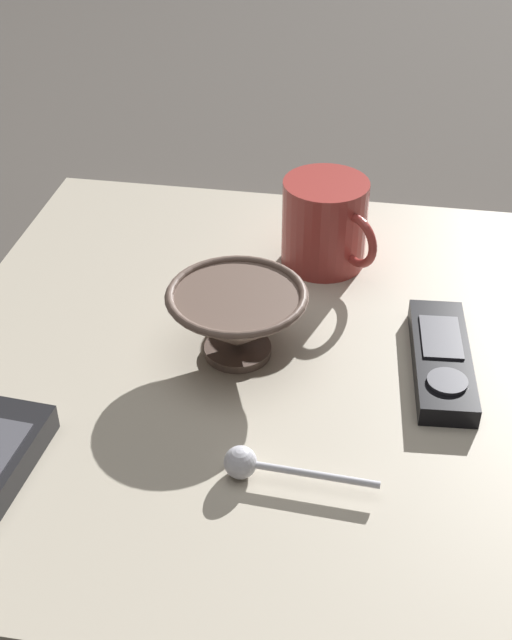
# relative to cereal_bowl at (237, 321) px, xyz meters

# --- Properties ---
(ground_plane) EXTENTS (6.00, 6.00, 0.00)m
(ground_plane) POSITION_rel_cereal_bowl_xyz_m (0.02, 0.00, -0.07)
(ground_plane) COLOR #47423D
(table) EXTENTS (0.61, 0.65, 0.03)m
(table) POSITION_rel_cereal_bowl_xyz_m (0.02, 0.00, -0.06)
(table) COLOR #B7AD99
(table) RESTS_ON ground
(cereal_bowl) EXTENTS (0.13, 0.13, 0.07)m
(cereal_bowl) POSITION_rel_cereal_bowl_xyz_m (0.00, 0.00, 0.00)
(cereal_bowl) COLOR brown
(cereal_bowl) RESTS_ON table
(coffee_mug) EXTENTS (0.11, 0.10, 0.10)m
(coffee_mug) POSITION_rel_cereal_bowl_xyz_m (0.06, 0.18, 0.01)
(coffee_mug) COLOR #A53833
(coffee_mug) RESTS_ON table
(teaspoon) EXTENTS (0.12, 0.03, 0.03)m
(teaspoon) POSITION_rel_cereal_bowl_xyz_m (0.04, -0.15, -0.03)
(teaspoon) COLOR silver
(teaspoon) RESTS_ON table
(tv_remote_near) EXTENTS (0.06, 0.17, 0.02)m
(tv_remote_near) POSITION_rel_cereal_bowl_xyz_m (0.19, 0.01, -0.03)
(tv_remote_near) COLOR black
(tv_remote_near) RESTS_ON table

